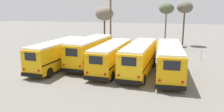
% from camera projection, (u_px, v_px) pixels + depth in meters
% --- Properties ---
extents(ground_plane, '(160.00, 160.00, 0.00)m').
position_uv_depth(ground_plane, '(113.00, 69.00, 25.12)').
color(ground_plane, '#66635E').
extents(school_bus_0, '(2.86, 10.08, 3.13)m').
position_uv_depth(school_bus_0, '(59.00, 53.00, 25.32)').
color(school_bus_0, '#EAAA0F').
rests_on(school_bus_0, ground).
extents(school_bus_1, '(3.05, 9.49, 3.29)m').
position_uv_depth(school_bus_1, '(90.00, 51.00, 26.45)').
color(school_bus_1, '#EAAA0F').
rests_on(school_bus_1, ground).
extents(school_bus_2, '(2.77, 9.65, 3.02)m').
position_uv_depth(school_bus_2, '(111.00, 56.00, 24.18)').
color(school_bus_2, '#E5A00C').
rests_on(school_bus_2, ground).
extents(school_bus_3, '(2.87, 10.03, 3.15)m').
position_uv_depth(school_bus_3, '(140.00, 57.00, 23.42)').
color(school_bus_3, yellow).
rests_on(school_bus_3, ground).
extents(school_bus_4, '(2.97, 10.47, 3.17)m').
position_uv_depth(school_bus_4, '(169.00, 59.00, 22.39)').
color(school_bus_4, '#E5A00C').
rests_on(school_bus_4, ground).
extents(utility_pole, '(1.80, 0.26, 9.27)m').
position_uv_depth(utility_pole, '(111.00, 22.00, 33.75)').
color(utility_pole, brown).
rests_on(utility_pole, ground).
extents(bare_tree_0, '(2.85, 2.85, 8.10)m').
position_uv_depth(bare_tree_0, '(185.00, 8.00, 40.07)').
color(bare_tree_0, brown).
rests_on(bare_tree_0, ground).
extents(bare_tree_1, '(2.70, 2.70, 7.84)m').
position_uv_depth(bare_tree_1, '(167.00, 9.00, 39.77)').
color(bare_tree_1, brown).
rests_on(bare_tree_1, ground).
extents(bare_tree_2, '(3.41, 3.41, 7.13)m').
position_uv_depth(bare_tree_2, '(104.00, 14.00, 41.17)').
color(bare_tree_2, '#473323').
rests_on(bare_tree_2, ground).
extents(fence_line, '(20.51, 0.06, 1.42)m').
position_uv_depth(fence_line, '(126.00, 50.00, 31.47)').
color(fence_line, '#939399').
rests_on(fence_line, ground).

